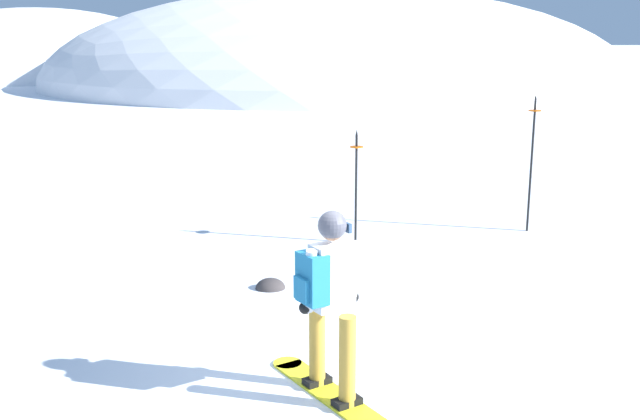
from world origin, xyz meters
TOP-DOWN VIEW (x-y plane):
  - ground_plane at (0.00, 0.00)m, footprint 300.00×300.00m
  - ridge_peak_main at (4.02, 38.79)m, footprint 34.35×30.92m
  - ridge_peak_far at (-15.94, 48.58)m, footprint 22.05×19.85m
  - snowboarder_main at (-0.28, -0.49)m, footprint 1.01×1.66m
  - piste_marker_near at (3.51, 4.93)m, footprint 0.20×0.20m
  - piste_marker_far at (0.62, 4.47)m, footprint 0.20×0.20m
  - rock_dark at (-0.74, 2.46)m, footprint 0.38×0.32m

SIDE VIEW (x-z plane):
  - ground_plane at x=0.00m, z-range 0.00..0.00m
  - ridge_peak_main at x=4.02m, z-range -5.66..5.66m
  - ridge_peak_far at x=-15.94m, z-range -4.70..4.70m
  - rock_dark at x=-0.74m, z-range -0.13..0.13m
  - snowboarder_main at x=-0.28m, z-range 0.06..1.78m
  - piste_marker_far at x=0.62m, z-range 0.13..1.88m
  - piste_marker_near at x=3.51m, z-range 0.15..2.37m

